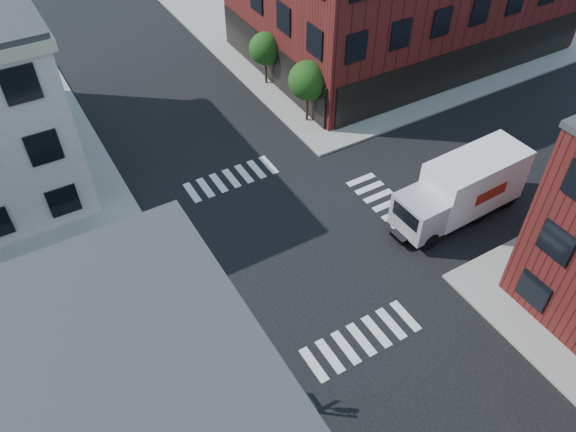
{
  "coord_description": "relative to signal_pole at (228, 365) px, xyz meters",
  "views": [
    {
      "loc": [
        -10.84,
        -18.46,
        22.81
      ],
      "look_at": [
        -0.0,
        -0.08,
        2.5
      ],
      "focal_mm": 35.0,
      "sensor_mm": 36.0,
      "label": 1
    }
  ],
  "objects": [
    {
      "name": "signal_pole",
      "position": [
        0.0,
        0.0,
        0.0
      ],
      "size": [
        1.29,
        1.24,
        4.6
      ],
      "color": "black",
      "rests_on": "ground"
    },
    {
      "name": "sidewalk_ne",
      "position": [
        27.72,
        27.68,
        -2.78
      ],
      "size": [
        30.0,
        30.0,
        0.15
      ],
      "primitive_type": "cube",
      "color": "gray",
      "rests_on": "ground"
    },
    {
      "name": "box_truck",
      "position": [
        16.75,
        3.96,
        -0.85
      ],
      "size": [
        8.6,
        2.86,
        3.85
      ],
      "rotation": [
        0.0,
        0.0,
        0.03
      ],
      "color": "silver",
      "rests_on": "ground"
    },
    {
      "name": "tree_near",
      "position": [
        14.28,
        16.65,
        0.3
      ],
      "size": [
        2.69,
        2.69,
        4.49
      ],
      "color": "black",
      "rests_on": "ground"
    },
    {
      "name": "ground",
      "position": [
        6.72,
        6.68,
        -2.86
      ],
      "size": [
        120.0,
        120.0,
        0.0
      ],
      "primitive_type": "plane",
      "color": "black",
      "rests_on": "ground"
    },
    {
      "name": "traffic_cone",
      "position": [
        1.02,
        0.98,
        -2.55
      ],
      "size": [
        0.45,
        0.45,
        0.63
      ],
      "rotation": [
        0.0,
        0.0,
        0.43
      ],
      "color": "red",
      "rests_on": "ground"
    },
    {
      "name": "tree_far",
      "position": [
        14.28,
        22.65,
        0.02
      ],
      "size": [
        2.43,
        2.43,
        4.07
      ],
      "color": "black",
      "rests_on": "ground"
    }
  ]
}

